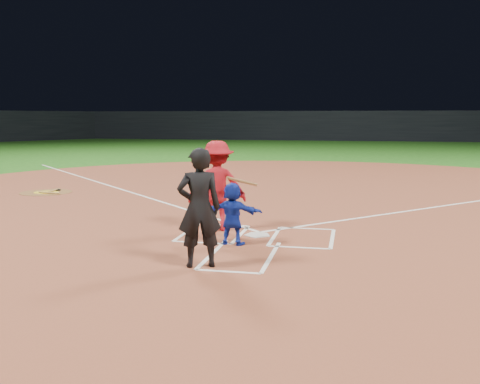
% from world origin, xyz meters
% --- Properties ---
extents(ground, '(120.00, 120.00, 0.00)m').
position_xyz_m(ground, '(0.00, 0.00, 0.00)').
color(ground, '#1E5916').
rests_on(ground, ground).
extents(home_plate_dirt, '(28.00, 28.00, 0.01)m').
position_xyz_m(home_plate_dirt, '(0.00, 6.00, 0.01)').
color(home_plate_dirt, brown).
rests_on(home_plate_dirt, ground).
extents(stadium_wall_far, '(80.00, 1.20, 3.20)m').
position_xyz_m(stadium_wall_far, '(0.00, 48.00, 1.60)').
color(stadium_wall_far, black).
rests_on(stadium_wall_far, ground).
extents(home_plate, '(0.60, 0.60, 0.02)m').
position_xyz_m(home_plate, '(0.00, 0.00, 0.02)').
color(home_plate, silver).
rests_on(home_plate, home_plate_dirt).
extents(on_deck_circle, '(1.70, 1.70, 0.01)m').
position_xyz_m(on_deck_circle, '(-8.13, 5.02, 0.02)').
color(on_deck_circle, brown).
rests_on(on_deck_circle, home_plate_dirt).
extents(on_deck_logo, '(0.80, 0.80, 0.00)m').
position_xyz_m(on_deck_logo, '(-8.13, 5.02, 0.02)').
color(on_deck_logo, yellow).
rests_on(on_deck_logo, on_deck_circle).
extents(on_deck_bat_a, '(0.16, 0.84, 0.06)m').
position_xyz_m(on_deck_bat_a, '(-7.98, 5.27, 0.05)').
color(on_deck_bat_a, olive).
rests_on(on_deck_bat_a, on_deck_circle).
extents(on_deck_bat_c, '(0.84, 0.21, 0.06)m').
position_xyz_m(on_deck_bat_c, '(-7.83, 4.72, 0.05)').
color(on_deck_bat_c, '#A6813C').
rests_on(on_deck_bat_c, on_deck_circle).
extents(bat_weight_donut, '(0.19, 0.19, 0.05)m').
position_xyz_m(bat_weight_donut, '(-7.93, 5.42, 0.05)').
color(bat_weight_donut, black).
rests_on(bat_weight_donut, on_deck_circle).
extents(catcher, '(1.20, 0.51, 1.25)m').
position_xyz_m(catcher, '(-0.34, -0.91, 0.64)').
color(catcher, '#152DAE').
rests_on(catcher, home_plate_dirt).
extents(umpire, '(0.87, 0.73, 2.03)m').
position_xyz_m(umpire, '(-0.54, -2.58, 1.02)').
color(umpire, black).
rests_on(umpire, home_plate_dirt).
extents(chalk_markings, '(28.35, 17.32, 0.01)m').
position_xyz_m(chalk_markings, '(0.00, 5.29, 0.01)').
color(chalk_markings, white).
rests_on(chalk_markings, home_plate_dirt).
extents(batter_at_plate, '(1.62, 1.09, 2.01)m').
position_xyz_m(batter_at_plate, '(-0.98, 0.34, 1.02)').
color(batter_at_plate, '#A6121B').
rests_on(batter_at_plate, home_plate_dirt).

